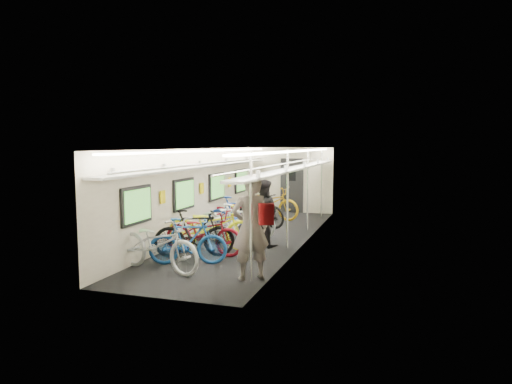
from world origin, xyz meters
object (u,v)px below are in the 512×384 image
Objects in this scene: bicycle_0 at (158,244)px; backpack at (266,214)px; bicycle_1 at (188,241)px; passenger_near at (250,227)px; passenger_mid at (263,213)px.

backpack is (2.28, -0.16, 0.72)m from bicycle_0.
bicycle_1 is 4.34× the size of backpack.
bicycle_1 is 1.76m from passenger_near.
backpack is at bearing -131.00° from bicycle_1.
bicycle_1 is (0.34, 0.63, -0.06)m from bicycle_0.
passenger_near reaches higher than backpack.
passenger_near reaches higher than bicycle_1.
passenger_near is 2.81m from passenger_mid.
passenger_mid is 3.11m from backpack.
passenger_near is (1.92, 0.03, 0.43)m from bicycle_0.
passenger_mid is at bearing -112.82° from passenger_near.
bicycle_1 is 2.39m from passenger_mid.
passenger_near is 1.18× the size of passenger_mid.
passenger_mid is at bearing 82.79° from backpack.
backpack reaches higher than bicycle_1.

